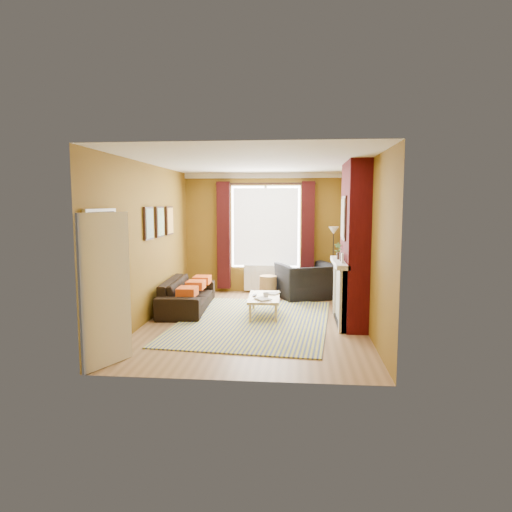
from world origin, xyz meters
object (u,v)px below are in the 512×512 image
at_px(coffee_table, 264,298).
at_px(wicker_stool, 268,287).
at_px(floor_lamp, 333,242).
at_px(armchair, 307,281).
at_px(sofa, 187,294).

bearing_deg(coffee_table, wicker_stool, 89.05).
height_order(coffee_table, floor_lamp, floor_lamp).
bearing_deg(floor_lamp, wicker_stool, -170.46).
height_order(armchair, floor_lamp, floor_lamp).
xyz_separation_m(armchair, wicker_stool, (-0.86, 0.04, -0.14)).
height_order(armchair, wicker_stool, armchair).
bearing_deg(sofa, wicker_stool, -51.44).
relative_size(sofa, armchair, 1.75).
height_order(sofa, floor_lamp, floor_lamp).
distance_m(armchair, floor_lamp, 1.08).
relative_size(wicker_stool, floor_lamp, 0.31).
bearing_deg(wicker_stool, floor_lamp, 9.54).
xyz_separation_m(sofa, armchair, (2.38, 1.29, 0.08)).
distance_m(coffee_table, floor_lamp, 2.59).
xyz_separation_m(wicker_stool, floor_lamp, (1.45, 0.24, 1.01)).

